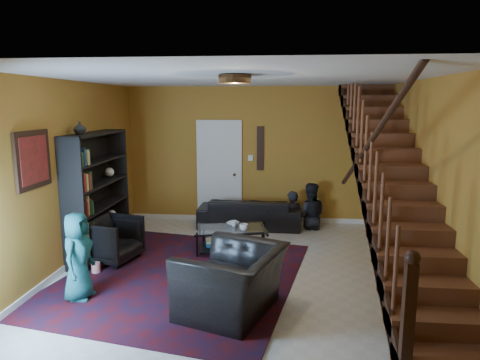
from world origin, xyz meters
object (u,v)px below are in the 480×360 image
Objects in this scene: sofa at (250,213)px; armchair_right at (232,281)px; armchair_left at (112,240)px; bookshelf at (98,196)px; coffee_table at (232,239)px.

armchair_right is at bearing 91.59° from sofa.
armchair_right is at bearing -111.17° from armchair_left.
sofa is at bearing 35.64° from bookshelf.
coffee_table is at bearing 83.69° from sofa.
bookshelf is 1.64× the size of coffee_table.
armchair_left is at bearing 46.98° from sofa.
sofa is at bearing 82.90° from coffee_table.
bookshelf reaches higher than sofa.
sofa is 1.55m from coffee_table.
armchair_left reaches higher than sofa.
bookshelf is 2.30m from coffee_table.
bookshelf reaches higher than armchair_right.
coffee_table is at bearing -58.10° from armchair_left.
bookshelf is 3.12m from armchair_right.
bookshelf is at bearing 56.16° from armchair_left.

